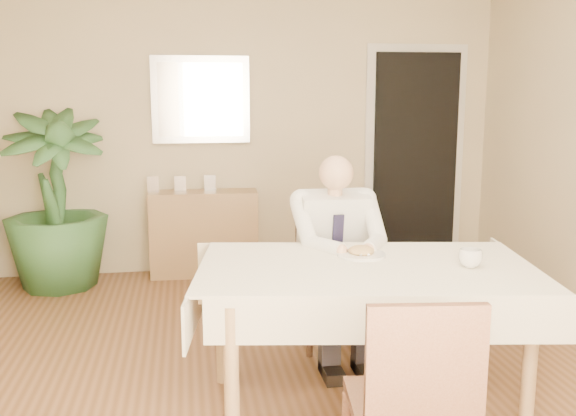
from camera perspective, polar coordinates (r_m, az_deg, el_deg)
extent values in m
plane|color=brown|center=(3.73, 0.88, -15.50)|extent=(5.00, 5.00, 0.00)
cube|color=beige|center=(5.84, -3.36, 7.15)|extent=(4.50, 0.02, 2.60)
cube|color=silver|center=(6.20, 11.14, 4.38)|extent=(0.96, 0.03, 2.10)
cube|color=black|center=(6.17, 11.23, 4.35)|extent=(0.80, 0.05, 1.95)
cube|color=silver|center=(5.78, -7.77, 9.52)|extent=(0.86, 0.03, 0.76)
cube|color=white|center=(5.76, -7.76, 9.52)|extent=(0.74, 0.02, 0.64)
cube|color=olive|center=(3.31, 6.97, -5.61)|extent=(1.72, 1.13, 0.04)
cube|color=white|center=(3.30, 6.98, -5.18)|extent=(1.83, 1.25, 0.01)
cube|color=white|center=(2.88, 9.71, -9.82)|extent=(1.68, 0.27, 0.22)
cube|color=white|center=(3.80, 4.86, -4.73)|extent=(1.68, 0.27, 0.22)
cube|color=white|center=(3.21, -7.93, -7.63)|extent=(0.16, 0.99, 0.22)
cube|color=white|center=(3.66, 19.93, -5.94)|extent=(0.16, 0.99, 0.22)
cylinder|color=olive|center=(2.98, -5.03, -15.06)|extent=(0.07, 0.07, 0.70)
cylinder|color=olive|center=(3.38, 20.72, -12.51)|extent=(0.07, 0.07, 0.70)
cylinder|color=olive|center=(3.66, -5.89, -10.10)|extent=(0.07, 0.07, 0.70)
cylinder|color=olive|center=(4.00, 15.44, -8.65)|extent=(0.07, 0.07, 0.70)
cube|color=#452C1E|center=(4.14, 3.81, -6.88)|extent=(0.44, 0.44, 0.04)
cube|color=#452C1E|center=(4.25, 3.32, -3.17)|extent=(0.39, 0.09, 0.39)
cylinder|color=#452C1E|center=(4.03, 1.95, -10.56)|extent=(0.04, 0.04, 0.38)
cylinder|color=#452C1E|center=(4.10, 6.63, -10.23)|extent=(0.04, 0.04, 0.38)
cylinder|color=#452C1E|center=(4.33, 1.09, -9.00)|extent=(0.04, 0.04, 0.38)
cylinder|color=#452C1E|center=(4.40, 5.44, -8.73)|extent=(0.04, 0.04, 0.38)
cube|color=#452C1E|center=(2.62, 10.37, -16.77)|extent=(0.47, 0.47, 0.04)
cube|color=#452C1E|center=(2.35, 12.17, -13.31)|extent=(0.43, 0.09, 0.43)
cube|color=white|center=(4.02, 4.00, -2.27)|extent=(0.42, 0.31, 0.55)
cube|color=black|center=(3.91, 4.40, -3.09)|extent=(0.07, 0.08, 0.36)
cylinder|color=tan|center=(3.92, 4.20, 1.66)|extent=(0.09, 0.09, 0.08)
sphere|color=tan|center=(3.88, 4.30, 3.13)|extent=(0.21, 0.21, 0.21)
cube|color=black|center=(3.87, 3.17, -6.36)|extent=(0.13, 0.42, 0.13)
cube|color=black|center=(3.91, 6.05, -6.20)|extent=(0.13, 0.42, 0.13)
cube|color=black|center=(3.80, 3.71, -11.33)|extent=(0.11, 0.12, 0.45)
cube|color=black|center=(3.84, 6.68, -11.10)|extent=(0.11, 0.12, 0.45)
cube|color=black|center=(3.82, 3.88, -14.31)|extent=(0.11, 0.26, 0.07)
cube|color=black|center=(3.86, 6.87, -14.05)|extent=(0.11, 0.26, 0.07)
cylinder|color=white|center=(3.47, 6.53, -4.14)|extent=(0.26, 0.26, 0.02)
ellipsoid|color=olive|center=(3.47, 6.53, -3.79)|extent=(0.14, 0.14, 0.06)
cylinder|color=silver|center=(3.42, 7.45, -4.08)|extent=(0.01, 0.13, 0.01)
cylinder|color=silver|center=(3.40, 6.15, -4.14)|extent=(0.01, 0.13, 0.01)
imported|color=white|center=(3.36, 15.90, -4.30)|extent=(0.15, 0.15, 0.09)
cube|color=olive|center=(5.76, -7.44, -2.24)|extent=(0.96, 0.37, 0.75)
cube|color=silver|center=(5.71, -11.91, 2.08)|extent=(0.10, 0.02, 0.14)
cube|color=silver|center=(5.69, -9.57, 2.12)|extent=(0.10, 0.02, 0.14)
cube|color=silver|center=(5.71, -6.95, 2.22)|extent=(0.10, 0.02, 0.14)
imported|color=#274F25|center=(5.62, -20.00, 0.70)|extent=(0.99, 0.99, 1.49)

